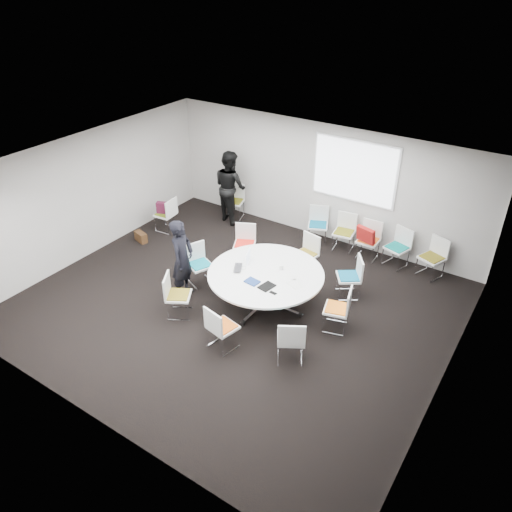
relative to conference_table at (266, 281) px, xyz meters
The scene contains 31 objects.
room_shell 0.99m from the conference_table, 135.80° to the right, with size 8.08×7.08×2.88m.
conference_table is the anchor object (origin of this frame).
projection_screen 3.39m from the conference_table, 83.71° to the left, with size 1.90×0.03×1.35m, color white.
chair_ring_a 1.53m from the conference_table, ahead, with size 0.55×0.56×0.88m.
chair_ring_b 1.73m from the conference_table, 42.85° to the left, with size 0.63×0.63×0.88m.
chair_ring_c 1.46m from the conference_table, 85.98° to the left, with size 0.54×0.53×0.88m.
chair_ring_d 1.67m from the conference_table, 139.08° to the left, with size 0.61×0.60×0.88m.
chair_ring_e 1.58m from the conference_table, behind, with size 0.59×0.60×0.88m.
chair_ring_f 1.73m from the conference_table, 134.67° to the right, with size 0.62×0.62×0.88m.
chair_ring_g 1.53m from the conference_table, 87.65° to the right, with size 0.54×0.53×0.88m.
chair_ring_h 1.67m from the conference_table, 42.56° to the right, with size 0.63×0.62×0.88m.
chair_back_a 2.84m from the conference_table, 96.22° to the left, with size 0.60×0.60×0.88m.
chair_back_b 2.85m from the conference_table, 82.44° to the left, with size 0.52×0.51×0.88m.
chair_back_c 2.95m from the conference_table, 70.24° to the left, with size 0.47×0.46×0.88m.
chair_back_d 3.27m from the conference_table, 59.56° to the left, with size 0.57×0.56×0.88m.
chair_back_e 3.72m from the conference_table, 49.23° to the left, with size 0.59×0.59×0.88m.
chair_spare_left 3.95m from the conference_table, 161.59° to the left, with size 0.49×0.50×0.88m.
chair_person_back 3.92m from the conference_table, 134.59° to the left, with size 0.57×0.56×0.88m.
person_main 1.70m from the conference_table, 157.50° to the right, with size 0.62×0.40×1.69m, color black.
person_back 3.81m from the conference_table, 136.30° to the left, with size 0.91×0.71×1.87m, color black.
laptop 0.55m from the conference_table, 163.13° to the right, with size 0.35×0.23×0.03m, color #333338.
laptop_lid 0.61m from the conference_table, 163.76° to the left, with size 0.30×0.02×0.22m, color silver.
notebook_black 0.51m from the conference_table, 55.44° to the right, with size 0.22×0.30×0.02m, color black.
tablet_folio 0.46m from the conference_table, 96.14° to the right, with size 0.26×0.20×0.03m, color navy.
papers_right 0.60m from the conference_table, 18.41° to the left, with size 0.30×0.21×0.00m, color silver.
papers_front 0.70m from the conference_table, ahead, with size 0.30×0.21×0.00m, color silver.
cup 0.40m from the conference_table, 56.77° to the left, with size 0.08×0.08×0.09m, color white.
phone 0.71m from the conference_table, 46.40° to the right, with size 0.14×0.07×0.01m, color black.
maroon_bag 3.95m from the conference_table, 161.68° to the left, with size 0.40×0.14×0.28m, color #4F152D.
brown_bag 3.93m from the conference_table, behind, with size 0.36×0.16×0.24m, color #3D2513.
red_jacket 2.74m from the conference_table, 68.63° to the left, with size 0.44×0.10×0.35m, color maroon.
Camera 1 is at (4.73, -6.47, 6.00)m, focal length 35.00 mm.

